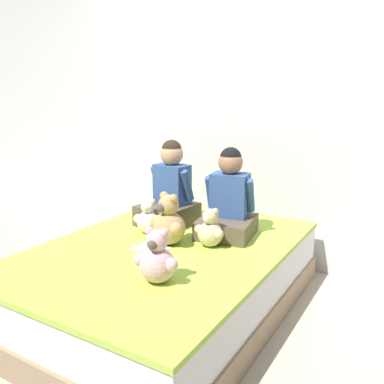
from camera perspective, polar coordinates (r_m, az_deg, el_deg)
The scene contains 10 objects.
ground_plane at distance 2.76m, azimuth -3.53°, elevation -15.95°, with size 14.00×14.00×0.00m, color #B2A899.
wall_behind_bed at distance 3.37m, azimuth 7.04°, elevation 11.62°, with size 8.00×0.06×2.50m.
bed at distance 2.66m, azimuth -3.60°, elevation -11.91°, with size 1.40×1.95×0.43m.
child_on_left at distance 2.94m, azimuth -3.15°, elevation -0.09°, with size 0.38×0.42×0.61m.
child_on_right at distance 2.72m, azimuth 5.16°, elevation -1.41°, with size 0.40×0.44×0.59m.
teddy_bear_held_by_left_child at distance 2.77m, azimuth -6.18°, elevation -3.71°, with size 0.20×0.15×0.25m.
teddy_bear_held_by_right_child at distance 2.52m, azimuth 2.55°, elevation -5.35°, with size 0.21×0.16×0.25m.
teddy_bear_between_children at distance 2.55m, azimuth -3.30°, elevation -4.35°, with size 0.27×0.21×0.33m.
teddy_bear_at_foot_of_bed at distance 2.06m, azimuth -4.92°, elevation -9.43°, with size 0.24×0.18×0.29m.
sign_card at distance 2.53m, azimuth -5.81°, elevation -7.89°, with size 0.21×0.15×0.00m.
Camera 1 is at (1.37, -1.97, 1.35)m, focal length 38.00 mm.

